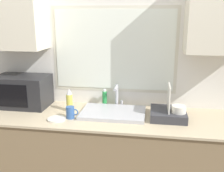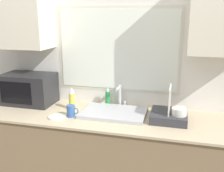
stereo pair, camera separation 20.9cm
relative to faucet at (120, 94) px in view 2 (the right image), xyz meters
The scene contains 10 objects.
countertop 0.62m from the faucet, 99.74° to the right, with size 2.38×0.67×0.89m.
wall_back 0.38m from the faucet, 119.95° to the left, with size 6.00×0.38×2.60m.
sink_basin 0.23m from the faucet, 91.37° to the right, with size 0.56×0.38×0.03m.
faucet is the anchor object (origin of this frame).
microwave 0.91m from the faucet, behind, with size 0.50×0.33×0.30m.
dish_rack 0.53m from the faucet, 24.33° to the right, with size 0.30×0.31×0.29m.
spray_bottle 0.45m from the faucet, 157.05° to the right, with size 0.06×0.06×0.21m.
soap_bottle 0.13m from the faucet, behind, with size 0.04×0.04×0.17m.
mug_near_sink 0.50m from the faucet, 135.31° to the right, with size 0.11×0.07×0.10m.
small_plate 0.62m from the faucet, 139.17° to the right, with size 0.15×0.15×0.01m.
Camera 2 is at (0.57, -1.77, 1.74)m, focal length 42.00 mm.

